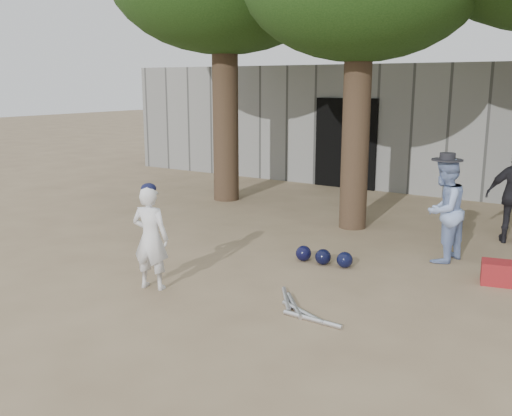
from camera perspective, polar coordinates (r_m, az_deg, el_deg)
The scene contains 7 objects.
ground at distance 7.37m, azimuth -8.26°, elevation -8.09°, with size 70.00×70.00×0.00m, color #937C5E.
boy_player at distance 7.28m, azimuth -10.49°, elevation -2.96°, with size 0.48×0.32×1.33m, color white.
spectator_blue at distance 8.68m, azimuth 18.25°, elevation -0.21°, with size 0.74×0.58×1.53m, color #8FA8DD.
red_bag at distance 8.09m, azimuth 23.07°, elevation -5.99°, with size 0.42×0.32×0.30m, color maroon.
back_building at distance 16.19m, azimuth 16.65°, elevation 8.15°, with size 16.00×5.24×3.00m.
helmet_row at distance 8.30m, azimuth 6.76°, elevation -4.85°, with size 0.87×0.27×0.23m.
bat_pile at distance 6.67m, azimuth 4.29°, elevation -10.02°, with size 1.13×0.72×0.06m.
Camera 1 is at (4.61, -5.15, 2.57)m, focal length 40.00 mm.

